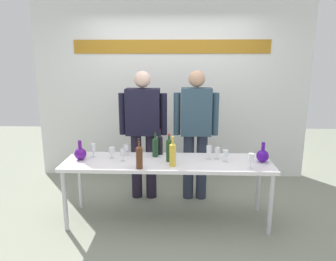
% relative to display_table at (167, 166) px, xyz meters
% --- Properties ---
extents(ground_plane, '(10.00, 10.00, 0.00)m').
position_rel_display_table_xyz_m(ground_plane, '(0.00, 0.00, -0.67)').
color(ground_plane, gray).
extents(back_wall, '(4.18, 0.11, 3.00)m').
position_rel_display_table_xyz_m(back_wall, '(0.00, 1.51, 0.83)').
color(back_wall, white).
rests_on(back_wall, ground).
extents(display_table, '(2.33, 0.64, 0.73)m').
position_rel_display_table_xyz_m(display_table, '(0.00, 0.00, 0.00)').
color(display_table, white).
rests_on(display_table, ground).
extents(decanter_blue_left, '(0.14, 0.14, 0.23)m').
position_rel_display_table_xyz_m(decanter_blue_left, '(-0.99, 0.01, 0.13)').
color(decanter_blue_left, '#541382').
rests_on(decanter_blue_left, display_table).
extents(decanter_blue_right, '(0.14, 0.14, 0.23)m').
position_rel_display_table_xyz_m(decanter_blue_right, '(1.06, 0.01, 0.13)').
color(decanter_blue_right, '#471096').
rests_on(decanter_blue_right, display_table).
extents(presenter_left, '(0.63, 0.22, 1.71)m').
position_rel_display_table_xyz_m(presenter_left, '(-0.34, 0.62, 0.31)').
color(presenter_left, black).
rests_on(presenter_left, ground).
extents(presenter_right, '(0.58, 0.22, 1.71)m').
position_rel_display_table_xyz_m(presenter_right, '(0.34, 0.62, 0.31)').
color(presenter_right, '#282E40').
rests_on(presenter_right, ground).
extents(wine_bottle_0, '(0.07, 0.07, 0.33)m').
position_rel_display_table_xyz_m(wine_bottle_0, '(0.06, -0.17, 0.20)').
color(wine_bottle_0, gold).
rests_on(wine_bottle_0, display_table).
extents(wine_bottle_1, '(0.07, 0.07, 0.30)m').
position_rel_display_table_xyz_m(wine_bottle_1, '(-0.15, 0.16, 0.19)').
color(wine_bottle_1, '#1B4124').
rests_on(wine_bottle_1, display_table).
extents(wine_bottle_2, '(0.06, 0.06, 0.32)m').
position_rel_display_table_xyz_m(wine_bottle_2, '(-0.10, 0.25, 0.19)').
color(wine_bottle_2, black).
rests_on(wine_bottle_2, display_table).
extents(wine_bottle_3, '(0.07, 0.07, 0.32)m').
position_rel_display_table_xyz_m(wine_bottle_3, '(-0.28, -0.26, 0.19)').
color(wine_bottle_3, '#532C18').
rests_on(wine_bottle_3, display_table).
extents(wine_bottle_4, '(0.07, 0.07, 0.32)m').
position_rel_display_table_xyz_m(wine_bottle_4, '(0.02, -0.01, 0.20)').
color(wine_bottle_4, '#1D3D16').
rests_on(wine_bottle_4, display_table).
extents(wine_glass_left_0, '(0.07, 0.07, 0.13)m').
position_rel_display_table_xyz_m(wine_glass_left_0, '(-0.65, 0.07, 0.15)').
color(wine_glass_left_0, white).
rests_on(wine_glass_left_0, display_table).
extents(wine_glass_left_1, '(0.06, 0.06, 0.14)m').
position_rel_display_table_xyz_m(wine_glass_left_1, '(-0.50, -0.02, 0.16)').
color(wine_glass_left_1, white).
rests_on(wine_glass_left_1, display_table).
extents(wine_glass_left_2, '(0.06, 0.06, 0.16)m').
position_rel_display_table_xyz_m(wine_glass_left_2, '(-0.87, 0.10, 0.17)').
color(wine_glass_left_2, white).
rests_on(wine_glass_left_2, display_table).
extents(wine_glass_left_3, '(0.06, 0.06, 0.13)m').
position_rel_display_table_xyz_m(wine_glass_left_3, '(-0.50, 0.19, 0.15)').
color(wine_glass_left_3, white).
rests_on(wine_glass_left_3, display_table).
extents(wine_glass_right_0, '(0.06, 0.06, 0.17)m').
position_rel_display_table_xyz_m(wine_glass_right_0, '(0.88, -0.22, 0.17)').
color(wine_glass_right_0, white).
rests_on(wine_glass_right_0, display_table).
extents(wine_glass_right_1, '(0.06, 0.06, 0.14)m').
position_rel_display_table_xyz_m(wine_glass_right_1, '(0.57, 0.09, 0.16)').
color(wine_glass_right_1, white).
rests_on(wine_glass_right_1, display_table).
extents(wine_glass_right_2, '(0.06, 0.06, 0.14)m').
position_rel_display_table_xyz_m(wine_glass_right_2, '(0.65, -0.01, 0.15)').
color(wine_glass_right_2, white).
rests_on(wine_glass_right_2, display_table).
extents(wine_glass_right_3, '(0.06, 0.06, 0.16)m').
position_rel_display_table_xyz_m(wine_glass_right_3, '(0.47, 0.08, 0.17)').
color(wine_glass_right_3, white).
rests_on(wine_glass_right_3, display_table).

